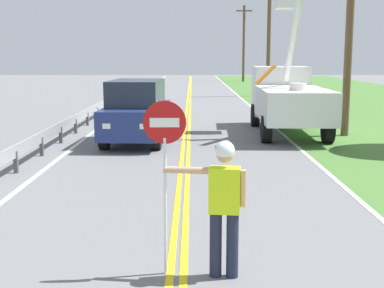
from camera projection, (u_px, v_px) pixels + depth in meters
name	position (u px, v px, depth m)	size (l,w,h in m)	color
centerline_yellow_left	(183.00, 126.00, 22.13)	(0.11, 110.00, 0.01)	yellow
centerline_yellow_right	(188.00, 126.00, 22.13)	(0.11, 110.00, 0.01)	yellow
edge_line_right	(271.00, 126.00, 22.14)	(0.12, 110.00, 0.01)	silver
edge_line_left	(100.00, 126.00, 22.12)	(0.12, 110.00, 0.01)	silver
flagger_worker	(222.00, 200.00, 6.85)	(1.08, 0.29, 1.83)	#1E2338
stop_sign_paddle	(163.00, 149.00, 6.83)	(0.56, 0.04, 2.33)	silver
utility_bucket_truck	(285.00, 95.00, 20.07)	(2.85, 6.87, 5.46)	silver
oncoming_suv_nearest	(135.00, 111.00, 17.73)	(2.09, 4.68, 2.10)	navy
utility_pole_near	(349.00, 5.00, 18.68)	(1.80, 0.28, 8.98)	brown
utility_pole_mid	(267.00, 32.00, 37.94)	(1.80, 0.28, 8.83)	brown
utility_pole_far	(242.00, 42.00, 59.57)	(1.80, 0.28, 8.47)	brown
guardrail_left_shoulder	(66.00, 124.00, 18.75)	(0.10, 32.00, 0.71)	#9EA0A3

